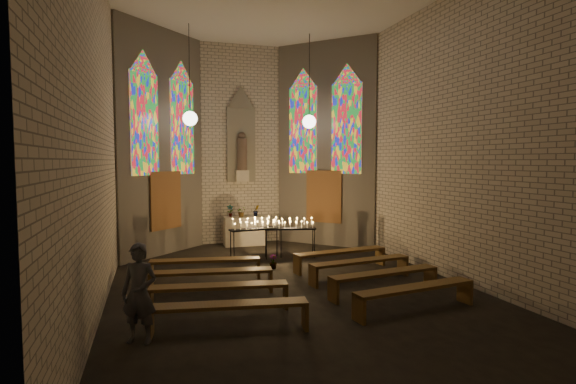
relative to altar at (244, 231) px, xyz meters
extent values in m
plane|color=black|center=(0.00, -5.45, -0.50)|extent=(12.00, 12.00, 0.00)
cube|color=beige|center=(0.00, 0.55, 3.00)|extent=(8.00, 0.02, 7.00)
cube|color=beige|center=(0.00, -11.45, 3.00)|extent=(8.00, 0.02, 7.00)
cube|color=beige|center=(-4.00, -5.45, 3.00)|extent=(0.02, 12.00, 7.00)
cube|color=beige|center=(4.00, -5.45, 3.00)|extent=(0.02, 12.00, 7.00)
cube|color=beige|center=(-2.75, -0.70, 3.00)|extent=(2.72, 2.72, 7.00)
cube|color=beige|center=(2.75, -0.70, 3.00)|extent=(2.72, 2.72, 7.00)
cube|color=#4C3F8C|center=(-3.21, -1.39, 3.50)|extent=(0.78, 0.78, 3.00)
cube|color=#4C3F8C|center=(-2.06, -0.24, 3.50)|extent=(0.78, 0.78, 3.00)
cube|color=#4C3F8C|center=(2.06, -0.24, 3.50)|extent=(0.78, 0.78, 3.00)
cube|color=#4C3F8C|center=(3.21, -1.39, 3.50)|extent=(0.78, 0.78, 3.00)
cube|color=brown|center=(-2.63, -0.82, 1.20)|extent=(0.95, 0.95, 1.80)
cube|color=brown|center=(2.63, -0.82, 1.20)|extent=(0.95, 0.95, 1.80)
cube|color=gray|center=(0.00, 0.47, 3.00)|extent=(1.00, 0.12, 2.60)
cone|color=gray|center=(0.00, 0.47, 4.65)|extent=(1.00, 1.00, 0.80)
cube|color=beige|center=(0.00, 0.33, 1.90)|extent=(0.45, 0.30, 0.40)
cylinder|color=brown|center=(0.00, 0.33, 2.65)|extent=(0.36, 0.36, 1.10)
sphere|color=brown|center=(0.00, 0.33, 3.30)|extent=(0.26, 0.26, 0.26)
sphere|color=white|center=(-1.90, -1.35, 3.70)|extent=(0.44, 0.44, 0.44)
cylinder|color=black|center=(-1.90, -1.35, 5.10)|extent=(0.02, 0.02, 2.80)
sphere|color=white|center=(1.90, -1.35, 3.70)|extent=(0.44, 0.44, 0.44)
cylinder|color=black|center=(1.90, -1.35, 5.10)|extent=(0.02, 0.02, 2.80)
cube|color=beige|center=(0.00, 0.00, 0.00)|extent=(1.40, 0.60, 1.00)
imported|color=#4C723F|center=(-0.48, 0.06, 0.71)|extent=(0.22, 0.15, 0.42)
imported|color=#4C723F|center=(-0.11, -0.03, 0.67)|extent=(0.40, 0.38, 0.35)
imported|color=#4C723F|center=(0.41, -0.05, 0.70)|extent=(0.26, 0.23, 0.40)
imported|color=#4C723F|center=(0.08, -3.58, -0.31)|extent=(0.25, 0.25, 0.38)
cube|color=black|center=(-0.11, -2.34, 0.41)|extent=(1.63, 0.62, 0.05)
cylinder|color=black|center=(-0.82, -2.60, -0.05)|extent=(0.03, 0.03, 0.89)
cylinder|color=black|center=(0.65, -2.37, -0.05)|extent=(0.03, 0.03, 0.89)
cylinder|color=black|center=(-0.87, -2.31, -0.05)|extent=(0.03, 0.03, 0.89)
cylinder|color=black|center=(0.60, -2.07, -0.05)|extent=(0.03, 0.03, 0.89)
cube|color=black|center=(0.92, -2.41, 0.39)|extent=(1.59, 0.63, 0.05)
cylinder|color=black|center=(0.18, -2.43, -0.06)|extent=(0.03, 0.03, 0.87)
cylinder|color=black|center=(1.61, -2.68, -0.06)|extent=(0.03, 0.03, 0.87)
cylinder|color=black|center=(0.23, -2.14, -0.06)|extent=(0.03, 0.03, 0.87)
cylinder|color=black|center=(1.66, -2.39, -0.06)|extent=(0.03, 0.03, 0.87)
cube|color=#553A18|center=(-1.81, -4.18, -0.02)|extent=(2.70, 0.76, 0.06)
cube|color=#553A18|center=(-3.10, -3.99, -0.26)|extent=(0.12, 0.38, 0.48)
cube|color=#553A18|center=(-0.52, -4.37, -0.26)|extent=(0.12, 0.38, 0.48)
cube|color=#553A18|center=(1.81, -4.18, -0.02)|extent=(2.70, 0.76, 0.06)
cube|color=#553A18|center=(0.52, -4.37, -0.26)|extent=(0.12, 0.38, 0.48)
cube|color=#553A18|center=(3.10, -3.99, -0.26)|extent=(0.12, 0.38, 0.48)
cube|color=#553A18|center=(-1.81, -5.38, -0.02)|extent=(2.70, 0.76, 0.06)
cube|color=#553A18|center=(-3.10, -5.19, -0.26)|extent=(0.12, 0.38, 0.48)
cube|color=#553A18|center=(-0.52, -5.57, -0.26)|extent=(0.12, 0.38, 0.48)
cube|color=#553A18|center=(1.81, -5.38, -0.02)|extent=(2.70, 0.76, 0.06)
cube|color=#553A18|center=(0.52, -5.57, -0.26)|extent=(0.12, 0.38, 0.48)
cube|color=#553A18|center=(3.10, -5.19, -0.26)|extent=(0.12, 0.38, 0.48)
cube|color=#553A18|center=(-1.81, -6.58, -0.02)|extent=(2.70, 0.76, 0.06)
cube|color=#553A18|center=(-3.10, -6.39, -0.26)|extent=(0.12, 0.38, 0.48)
cube|color=#553A18|center=(-0.52, -6.77, -0.26)|extent=(0.12, 0.38, 0.48)
cube|color=#553A18|center=(1.81, -6.58, -0.02)|extent=(2.70, 0.76, 0.06)
cube|color=#553A18|center=(0.52, -6.77, -0.26)|extent=(0.12, 0.38, 0.48)
cube|color=#553A18|center=(3.10, -6.39, -0.26)|extent=(0.12, 0.38, 0.48)
cube|color=#553A18|center=(-1.81, -7.78, -0.02)|extent=(2.70, 0.76, 0.06)
cube|color=#553A18|center=(-3.10, -7.59, -0.26)|extent=(0.12, 0.38, 0.48)
cube|color=#553A18|center=(-0.52, -7.97, -0.26)|extent=(0.12, 0.38, 0.48)
cube|color=#553A18|center=(1.81, -7.78, -0.02)|extent=(2.70, 0.76, 0.06)
cube|color=#553A18|center=(0.52, -7.97, -0.26)|extent=(0.12, 0.38, 0.48)
cube|color=#553A18|center=(3.10, -7.59, -0.26)|extent=(0.12, 0.38, 0.48)
imported|color=#474850|center=(-3.26, -7.76, 0.31)|extent=(0.70, 0.60, 1.62)
camera|label=1|loc=(-3.03, -15.22, 2.43)|focal=28.00mm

